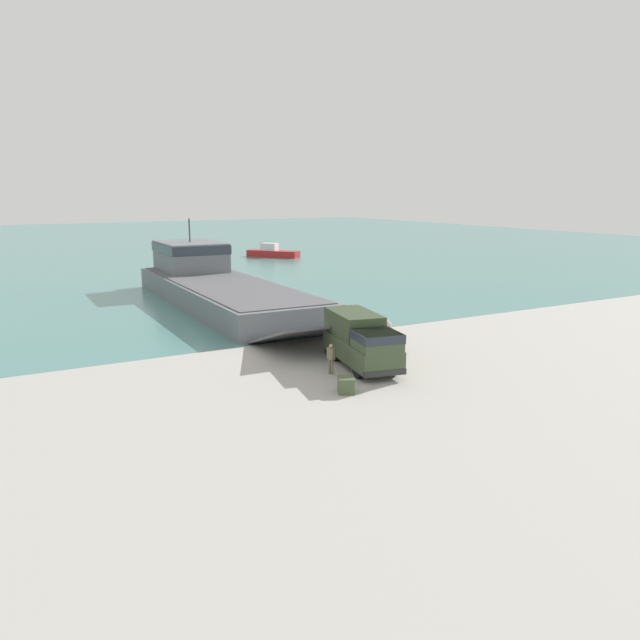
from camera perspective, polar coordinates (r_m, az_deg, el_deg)
ground_plane at (r=39.61m, az=-2.57°, el=-3.23°), size 240.00×240.00×0.00m
water_surface at (r=129.25m, az=-22.05°, el=6.30°), size 240.00×180.00×0.01m
landing_craft at (r=59.54m, az=-9.59°, el=3.39°), size 9.27×35.98×7.45m
military_truck at (r=36.83m, az=3.78°, el=-1.81°), size 3.83×7.48×3.05m
soldier_on_ramp at (r=35.30m, az=1.00°, el=-3.37°), size 0.36×0.49×1.75m
moored_boat_a at (r=99.33m, az=-4.37°, el=6.17°), size 6.80×8.02×2.19m
mooring_bollard at (r=45.45m, az=3.14°, el=-0.64°), size 0.36×0.36×0.92m
cargo_crate at (r=32.26m, az=2.39°, el=-5.97°), size 1.16×1.23×0.81m
shoreline_rock_a at (r=47.83m, az=5.83°, el=-0.68°), size 1.36×1.36×1.36m
shoreline_rock_b at (r=47.36m, az=4.97°, el=-0.78°), size 1.29×1.29×1.29m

